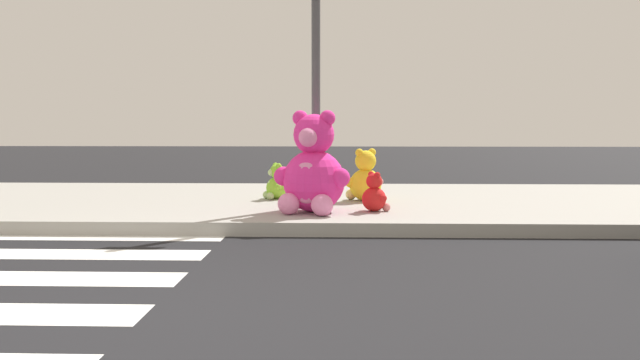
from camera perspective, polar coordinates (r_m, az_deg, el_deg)
ground_plane at (r=3.96m, az=-18.02°, el=-12.57°), size 60.00×60.00×0.00m
sidewalk at (r=8.91m, az=-6.60°, el=-2.11°), size 28.00×4.40×0.15m
sign_pole at (r=7.98m, az=-0.37°, el=9.84°), size 0.56×0.11×3.20m
plush_pink_large at (r=7.39m, az=-0.65°, el=0.75°), size 0.90×0.85×1.19m
plush_lime at (r=8.76m, az=-3.98°, el=-0.41°), size 0.36×0.36×0.50m
plush_yellow at (r=8.57m, az=4.05°, el=0.02°), size 0.49×0.51×0.71m
plush_red at (r=7.53m, az=4.98°, el=-1.39°), size 0.34×0.33×0.47m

